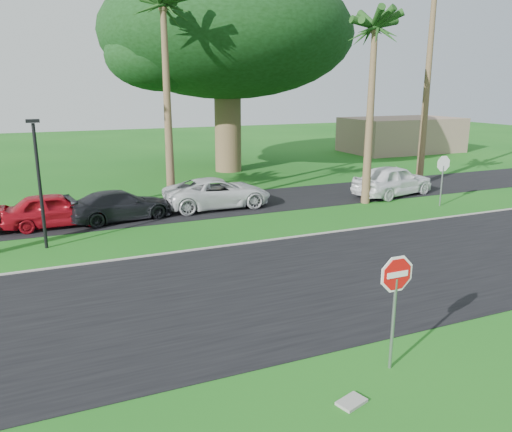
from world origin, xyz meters
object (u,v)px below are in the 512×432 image
at_px(car_red, 55,210).
at_px(car_pickup, 393,181).
at_px(stop_sign_near, 396,289).
at_px(car_minivan, 218,193).
at_px(stop_sign_far, 443,170).
at_px(car_dark, 121,206).

xyz_separation_m(car_red, car_pickup, (16.89, -0.53, 0.11)).
bearing_deg(stop_sign_near, car_minivan, 85.03).
distance_m(stop_sign_near, stop_sign_far, 15.91).
bearing_deg(stop_sign_far, car_dark, -12.92).
bearing_deg(car_minivan, stop_sign_near, 175.42).
relative_size(stop_sign_far, car_pickup, 0.54).
xyz_separation_m(stop_sign_near, car_pickup, (10.84, 13.88, -0.94)).
xyz_separation_m(car_dark, car_minivan, (4.69, 0.54, 0.07)).
xyz_separation_m(stop_sign_near, car_dark, (-3.39, 14.42, -1.12)).
xyz_separation_m(stop_sign_near, stop_sign_far, (11.50, 11.00, 0.00)).
bearing_deg(stop_sign_near, car_pickup, 52.01).
height_order(car_dark, car_pickup, car_pickup).
relative_size(stop_sign_far, car_dark, 0.58).
xyz_separation_m(car_red, car_minivan, (7.35, 0.55, -0.00)).
bearing_deg(car_red, car_minivan, -87.59).
distance_m(stop_sign_near, car_dark, 14.85).
bearing_deg(car_minivan, car_pickup, -96.09).
bearing_deg(car_pickup, stop_sign_far, -179.60).
height_order(stop_sign_far, car_pickup, stop_sign_far).
distance_m(stop_sign_near, car_minivan, 15.05).
height_order(stop_sign_far, car_dark, stop_sign_far).
xyz_separation_m(stop_sign_near, car_minivan, (1.30, 14.96, -1.06)).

